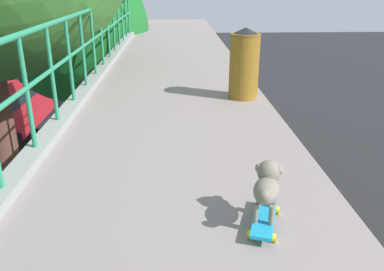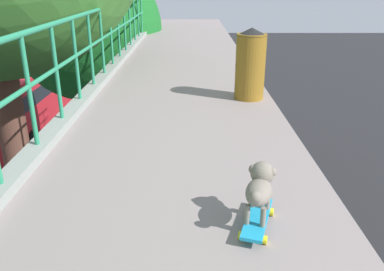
{
  "view_description": "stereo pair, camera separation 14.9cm",
  "coord_description": "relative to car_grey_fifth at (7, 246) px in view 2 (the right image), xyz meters",
  "views": [
    {
      "loc": [
        1.06,
        -0.75,
        7.43
      ],
      "look_at": [
        1.21,
        2.59,
        6.11
      ],
      "focal_mm": 37.0,
      "sensor_mm": 36.0,
      "label": 1
    },
    {
      "loc": [
        1.21,
        -0.75,
        7.43
      ],
      "look_at": [
        1.21,
        2.59,
        6.11
      ],
      "focal_mm": 37.0,
      "sensor_mm": 36.0,
      "label": 2
    }
  ],
  "objects": [
    {
      "name": "city_bus",
      "position": [
        -3.54,
        11.17,
        1.17
      ],
      "size": [
        2.57,
        11.22,
        3.19
      ],
      "color": "#AF1B23",
      "rests_on": "ground"
    },
    {
      "name": "toy_skateboard",
      "position": [
        5.52,
        -6.69,
        5.3
      ],
      "size": [
        0.29,
        0.53,
        0.08
      ],
      "color": "#1C98C9",
      "rests_on": "overpass_deck"
    },
    {
      "name": "car_grey_fifth",
      "position": [
        0.0,
        0.0,
        0.0
      ],
      "size": [
        1.73,
        3.89,
        1.39
      ],
      "color": "slate",
      "rests_on": "ground"
    },
    {
      "name": "small_dog",
      "position": [
        5.53,
        -6.64,
        5.53
      ],
      "size": [
        0.25,
        0.41,
        0.34
      ],
      "color": "slate",
      "rests_on": "toy_skateboard"
    },
    {
      "name": "roadside_tree_far",
      "position": [
        1.65,
        4.5,
        5.22
      ],
      "size": [
        4.86,
        4.86,
        8.24
      ],
      "color": "#4E382D",
      "rests_on": "ground"
    },
    {
      "name": "litter_bin",
      "position": [
        5.87,
        -3.61,
        5.73
      ],
      "size": [
        0.41,
        0.41,
        0.96
      ],
      "color": "#885F1C",
      "rests_on": "overpass_deck"
    }
  ]
}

